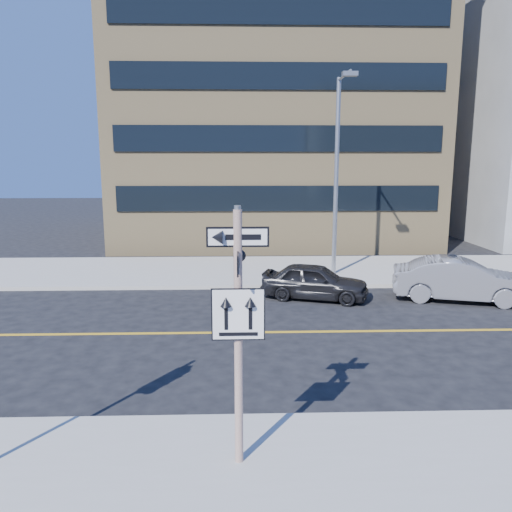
{
  "coord_description": "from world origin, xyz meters",
  "views": [
    {
      "loc": [
        0.04,
        -9.69,
        4.82
      ],
      "look_at": [
        0.47,
        4.0,
        2.24
      ],
      "focal_mm": 35.0,
      "sensor_mm": 36.0,
      "label": 1
    }
  ],
  "objects_px": {
    "sign_pole": "(238,323)",
    "streetlight_a": "(338,164)",
    "parked_car_b": "(460,280)",
    "parked_car_a": "(315,281)"
  },
  "relations": [
    {
      "from": "sign_pole",
      "to": "streetlight_a",
      "type": "distance_m",
      "value": 14.05
    },
    {
      "from": "parked_car_b",
      "to": "sign_pole",
      "type": "bearing_deg",
      "value": 156.74
    },
    {
      "from": "sign_pole",
      "to": "streetlight_a",
      "type": "relative_size",
      "value": 0.51
    },
    {
      "from": "parked_car_b",
      "to": "parked_car_a",
      "type": "bearing_deg",
      "value": 100.89
    },
    {
      "from": "parked_car_a",
      "to": "parked_car_b",
      "type": "distance_m",
      "value": 5.1
    },
    {
      "from": "sign_pole",
      "to": "streetlight_a",
      "type": "height_order",
      "value": "streetlight_a"
    },
    {
      "from": "streetlight_a",
      "to": "parked_car_a",
      "type": "bearing_deg",
      "value": -112.45
    },
    {
      "from": "parked_car_b",
      "to": "streetlight_a",
      "type": "height_order",
      "value": "streetlight_a"
    },
    {
      "from": "sign_pole",
      "to": "parked_car_a",
      "type": "bearing_deg",
      "value": 75.11
    },
    {
      "from": "sign_pole",
      "to": "parked_car_b",
      "type": "bearing_deg",
      "value": 51.19
    }
  ]
}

